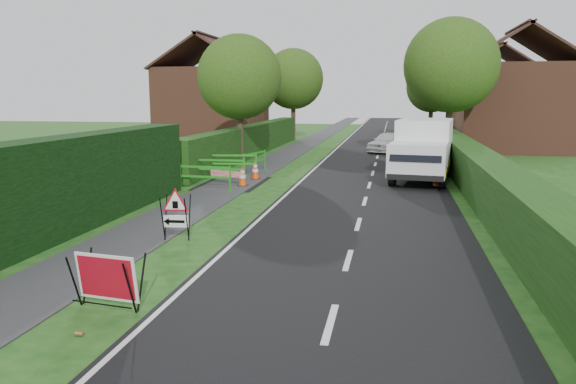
{
  "coord_description": "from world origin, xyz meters",
  "views": [
    {
      "loc": [
        3.38,
        -10.8,
        3.55
      ],
      "look_at": [
        0.79,
        3.0,
        1.13
      ],
      "focal_mm": 35.0,
      "sensor_mm": 36.0,
      "label": 1
    }
  ],
  "objects": [
    {
      "name": "traffic_cone_0",
      "position": [
        5.13,
        11.76,
        0.39
      ],
      "size": [
        0.38,
        0.38,
        0.79
      ],
      "color": "black",
      "rests_on": "ground"
    },
    {
      "name": "ped_barrier_1",
      "position": [
        -3.56,
        11.19,
        0.63
      ],
      "size": [
        2.07,
        0.38,
        1.0
      ],
      "rotation": [
        0.0,
        0.0,
        0.02
      ],
      "color": "#218F1A",
      "rests_on": "ground"
    },
    {
      "name": "red_rect_sign",
      "position": [
        -1.23,
        -2.58,
        0.55
      ],
      "size": [
        1.2,
        0.82,
        0.96
      ],
      "rotation": [
        0.0,
        0.0,
        -0.14
      ],
      "color": "black",
      "rests_on": "ground"
    },
    {
      "name": "ped_barrier_3",
      "position": [
        -2.87,
        14.2,
        0.63
      ],
      "size": [
        0.86,
        2.08,
        1.0
      ],
      "rotation": [
        0.0,
        0.0,
        1.31
      ],
      "color": "#218F1A",
      "rests_on": "ground"
    },
    {
      "name": "hedge_west_far",
      "position": [
        -5.0,
        22.0,
        0.0
      ],
      "size": [
        1.0,
        24.0,
        1.8
      ],
      "primitive_type": "cube",
      "color": "#14380F",
      "rests_on": "ground"
    },
    {
      "name": "hedge_west_near",
      "position": [
        -5.0,
        0.0,
        0.0
      ],
      "size": [
        1.1,
        18.0,
        2.5
      ],
      "primitive_type": "cube",
      "color": "black",
      "rests_on": "ground"
    },
    {
      "name": "road_surface",
      "position": [
        2.5,
        35.0,
        0.0
      ],
      "size": [
        6.0,
        90.0,
        0.02
      ],
      "primitive_type": "cube",
      "color": "black",
      "rests_on": "ground"
    },
    {
      "name": "ground",
      "position": [
        0.0,
        0.0,
        0.0
      ],
      "size": [
        120.0,
        120.0,
        0.0
      ],
      "primitive_type": "plane",
      "color": "#184714",
      "rests_on": "ground"
    },
    {
      "name": "ped_barrier_2",
      "position": [
        -3.56,
        13.12,
        0.63
      ],
      "size": [
        2.09,
        0.64,
        1.0
      ],
      "rotation": [
        0.0,
        0.0,
        0.15
      ],
      "color": "#218F1A",
      "rests_on": "ground"
    },
    {
      "name": "litter_can",
      "position": [
        -1.14,
        -3.62,
        0.0
      ],
      "size": [
        0.12,
        0.07,
        0.07
      ],
      "primitive_type": "cylinder",
      "rotation": [
        0.0,
        1.57,
        0.0
      ],
      "color": "#BF7F4C",
      "rests_on": "ground"
    },
    {
      "name": "traffic_cone_1",
      "position": [
        5.22,
        13.62,
        0.39
      ],
      "size": [
        0.38,
        0.38,
        0.79
      ],
      "color": "black",
      "rests_on": "ground"
    },
    {
      "name": "traffic_cone_3",
      "position": [
        -2.44,
        10.46,
        0.39
      ],
      "size": [
        0.38,
        0.38,
        0.79
      ],
      "color": "black",
      "rests_on": "ground"
    },
    {
      "name": "works_van",
      "position": [
        4.61,
        13.36,
        1.34
      ],
      "size": [
        2.9,
        5.8,
        2.54
      ],
      "rotation": [
        0.0,
        0.0,
        -0.14
      ],
      "color": "silver",
      "rests_on": "ground"
    },
    {
      "name": "footpath",
      "position": [
        -3.0,
        35.0,
        0.01
      ],
      "size": [
        2.0,
        90.0,
        0.02
      ],
      "primitive_type": "cube",
      "color": "#2D2D30",
      "rests_on": "ground"
    },
    {
      "name": "redwhite_plank",
      "position": [
        -3.14,
        10.6,
        0.0
      ],
      "size": [
        1.45,
        0.47,
        0.25
      ],
      "primitive_type": "cube",
      "rotation": [
        0.0,
        0.0,
        -0.29
      ],
      "color": "red",
      "rests_on": "ground"
    },
    {
      "name": "tree_fe",
      "position": [
        6.4,
        38.0,
        4.22
      ],
      "size": [
        4.2,
        4.2,
        6.33
      ],
      "color": "#2D2116",
      "rests_on": "ground"
    },
    {
      "name": "hedge_east",
      "position": [
        6.5,
        16.0,
        0.0
      ],
      "size": [
        1.2,
        50.0,
        1.5
      ],
      "primitive_type": "cube",
      "color": "#14380F",
      "rests_on": "ground"
    },
    {
      "name": "triangle_sign",
      "position": [
        -1.84,
        1.9,
        0.77
      ],
      "size": [
        0.83,
        0.83,
        1.11
      ],
      "rotation": [
        0.0,
        0.0,
        0.11
      ],
      "color": "black",
      "rests_on": "ground"
    },
    {
      "name": "traffic_cone_2",
      "position": [
        4.9,
        15.81,
        0.39
      ],
      "size": [
        0.38,
        0.38,
        0.79
      ],
      "color": "black",
      "rests_on": "ground"
    },
    {
      "name": "tree_nw",
      "position": [
        -4.6,
        18.0,
        4.48
      ],
      "size": [
        4.4,
        4.4,
        6.7
      ],
      "color": "#2D2116",
      "rests_on": "ground"
    },
    {
      "name": "hatchback_car",
      "position": [
        3.06,
        25.04,
        0.65
      ],
      "size": [
        2.88,
        4.11,
        1.3
      ],
      "primitive_type": "imported",
      "rotation": [
        0.0,
        0.0,
        -0.39
      ],
      "color": "silver",
      "rests_on": "ground"
    },
    {
      "name": "tree_fw",
      "position": [
        -4.6,
        34.0,
        4.83
      ],
      "size": [
        4.8,
        4.8,
        7.24
      ],
      "color": "#2D2116",
      "rests_on": "ground"
    },
    {
      "name": "tree_ne",
      "position": [
        6.4,
        22.0,
        5.17
      ],
      "size": [
        5.2,
        5.2,
        7.79
      ],
      "color": "#2D2116",
      "rests_on": "ground"
    },
    {
      "name": "traffic_cone_4",
      "position": [
        -2.39,
        12.36,
        0.39
      ],
      "size": [
        0.38,
        0.38,
        0.79
      ],
      "color": "black",
      "rests_on": "ground"
    },
    {
      "name": "house_west",
      "position": [
        -10.0,
        30.0,
        2.9
      ],
      "size": [
        7.5,
        7.4,
        7.88
      ],
      "color": "brown",
      "rests_on": "ground"
    },
    {
      "name": "ped_barrier_0",
      "position": [
        -3.49,
        8.98,
        0.63
      ],
      "size": [
        2.08,
        0.5,
        1.0
      ],
      "rotation": [
        0.0,
        0.0,
        -0.07
      ],
      "color": "#218F1A",
      "rests_on": "ground"
    },
    {
      "name": "house_east_a",
      "position": [
        11.0,
        28.0,
        2.9
      ],
      "size": [
        7.5,
        7.4,
        7.88
      ],
      "color": "brown",
      "rests_on": "ground"
    },
    {
      "name": "house_east_b",
      "position": [
        12.0,
        42.0,
        2.9
      ],
      "size": [
        7.5,
        7.4,
        7.88
      ],
      "color": "brown",
      "rests_on": "ground"
    }
  ]
}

